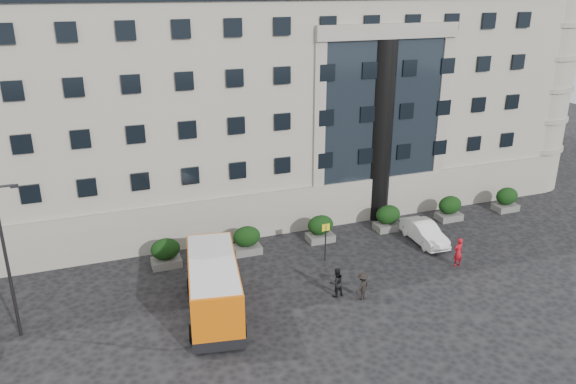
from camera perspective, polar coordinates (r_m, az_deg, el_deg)
name	(u,v)px	position (r m, az deg, el deg)	size (l,w,h in m)	color
ground	(268,319)	(30.07, -2.04, -12.79)	(120.00, 120.00, 0.00)	black
civic_building	(251,78)	(48.53, -3.82, 11.52)	(44.00, 24.00, 18.00)	#9C998A
entrance_column	(380,132)	(40.79, 9.31, 6.01)	(1.80, 1.80, 13.00)	black
hedge_a	(166,253)	(35.52, -12.31, -6.03)	(1.80, 1.26, 1.84)	#5D5E5B
hedge_b	(247,240)	(36.45, -4.21, -4.87)	(1.80, 1.26, 1.84)	#5D5E5B
hedge_c	(321,228)	(38.08, 3.32, -3.70)	(1.80, 1.26, 1.84)	#5D5E5B
hedge_d	(388,218)	(40.32, 10.11, -2.58)	(1.80, 1.26, 1.84)	#5D5E5B
hedge_e	(450,208)	(43.07, 16.10, -1.57)	(1.80, 1.26, 1.84)	#5D5E5B
hedge_f	(506,199)	(46.24, 21.31, -0.67)	(1.80, 1.26, 1.84)	#5D5E5B
street_lamp	(7,256)	(29.78, -26.63, -5.87)	(1.16, 0.18, 8.00)	#262628
bus_stop_sign	(326,236)	(35.09, 3.84, -4.46)	(0.50, 0.08, 2.52)	#262628
minibus	(214,285)	(29.93, -7.57, -9.37)	(3.75, 7.64, 3.05)	#D55E0A
white_taxi	(424,232)	(39.04, 13.66, -4.01)	(1.50, 4.29, 1.41)	white
pedestrian_a	(458,252)	(36.28, 16.90, -5.87)	(0.69, 0.45, 1.88)	#A4101A
pedestrian_b	(336,282)	(31.73, 4.95, -9.14)	(0.83, 0.65, 1.71)	black
pedestrian_c	(362,286)	(31.64, 7.56, -9.46)	(1.03, 0.59, 1.60)	black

